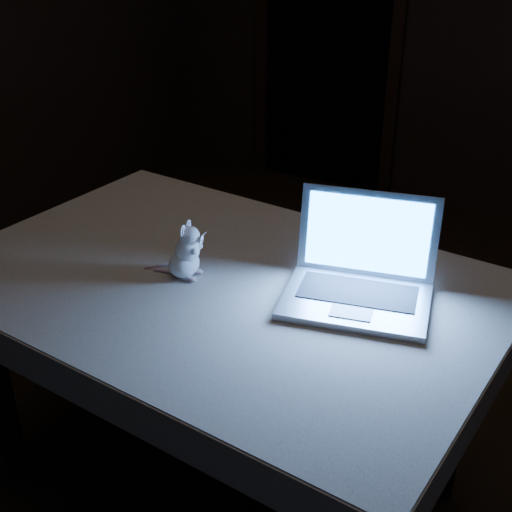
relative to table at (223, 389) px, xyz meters
The scene contains 7 objects.
floor 0.55m from the table, 62.01° to the left, with size 5.00×5.00×0.00m, color black.
back_wall 2.97m from the table, 86.48° to the left, with size 4.50×0.04×2.60m, color black.
doorway 3.05m from the table, 108.14° to the left, with size 1.06×0.36×2.13m, color black, non-canonical shape.
table is the anchor object (origin of this frame).
tablecloth 0.37m from the table, 13.46° to the right, with size 1.65×1.10×0.11m, color beige, non-canonical shape.
laptop 0.70m from the table, ahead, with size 0.41×0.36×0.28m, color #B1B1B5, non-canonical shape.
plush_mouse 0.52m from the table, 157.78° to the right, with size 0.13×0.13×0.18m, color white, non-canonical shape.
Camera 1 is at (0.80, -1.83, 1.85)m, focal length 48.00 mm.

